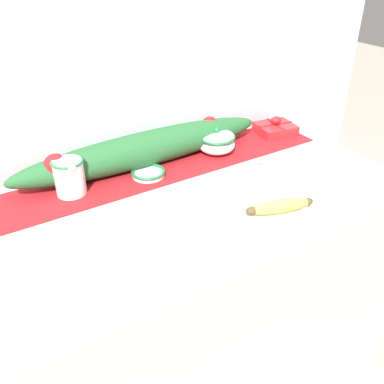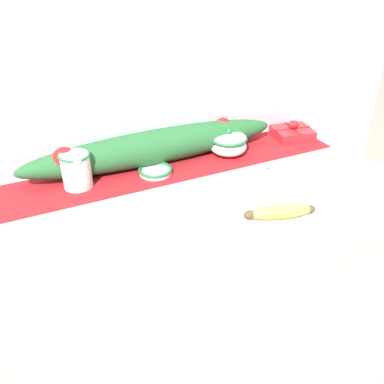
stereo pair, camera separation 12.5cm
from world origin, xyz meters
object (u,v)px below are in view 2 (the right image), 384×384
Objects in this scene: cream_pitcher at (76,169)px; small_dish at (155,171)px; banana at (280,212)px; gift_box at (292,132)px; sugar_bowl at (228,143)px; spoon at (268,167)px.

small_dish is at bearing -6.38° from cream_pitcher.
banana is 0.58m from gift_box.
sugar_bowl reaches higher than banana.
cream_pitcher is 0.71× the size of gift_box.
gift_box is (0.60, 0.05, 0.01)m from small_dish.
small_dish is 0.70× the size of gift_box.
cream_pitcher reaches higher than gift_box.
small_dish is 0.60m from gift_box.
small_dish is 0.46m from banana.
gift_box is at bearing 49.80° from banana.
cream_pitcher reaches higher than sugar_bowl.
spoon is at bearing -142.99° from gift_box.
spoon is at bearing -64.36° from sugar_bowl.
sugar_bowl is at bearing 5.15° from small_dish.
sugar_bowl is 0.43m from banana.
small_dish is at bearing 119.71° from banana.
cream_pitcher is 0.64m from spoon.
gift_box reaches higher than spoon.
sugar_bowl is at bearing 80.60° from banana.
gift_box is at bearing 14.11° from spoon.
banana is (0.48, -0.42, -0.04)m from cream_pitcher.
sugar_bowl is at bearing 92.74° from spoon.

